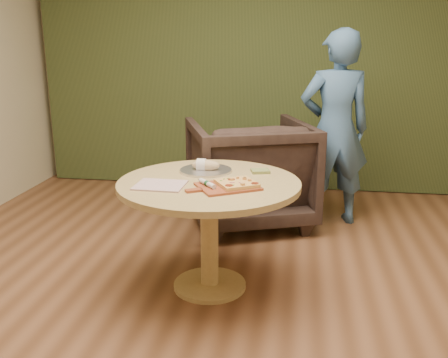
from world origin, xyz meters
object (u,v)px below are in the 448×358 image
pedestal_table (209,202)px  pizza_paddle (226,187)px  armchair (249,167)px  cutlery_roll (207,183)px  serving_tray (206,170)px  bread_roll (204,165)px  flatbread_pizza (237,183)px  person_standing (335,129)px

pedestal_table → pizza_paddle: pizza_paddle is taller
pizza_paddle → armchair: 1.43m
cutlery_roll → pizza_paddle: bearing=-26.9°
pedestal_table → serving_tray: (-0.06, 0.23, 0.15)m
bread_roll → armchair: 1.10m
flatbread_pizza → cutlery_roll: bearing=-166.3°
pedestal_table → flatbread_pizza: (0.19, -0.11, 0.17)m
bread_roll → pizza_paddle: bearing=-60.8°
pedestal_table → bread_roll: bread_roll is taller
serving_tray → bread_roll: size_ratio=1.84×
cutlery_roll → bread_roll: bread_roll is taller
cutlery_roll → armchair: armchair is taller
serving_tray → armchair: (0.20, 1.05, -0.24)m
pedestal_table → serving_tray: serving_tray is taller
cutlery_roll → bread_roll: 0.40m
armchair → person_standing: (0.74, 0.13, 0.34)m
bread_roll → flatbread_pizza: bearing=-52.3°
pedestal_table → armchair: (0.13, 1.28, -0.09)m
cutlery_roll → person_standing: bearing=22.4°
cutlery_roll → person_standing: (0.85, 1.57, 0.08)m
flatbread_pizza → person_standing: size_ratio=0.18×
serving_tray → bread_roll: bearing=180.0°
pizza_paddle → flatbread_pizza: 0.07m
cutlery_roll → pedestal_table: bearing=57.6°
flatbread_pizza → bread_roll: (-0.27, 0.35, 0.02)m
armchair → bread_roll: bearing=58.8°
serving_tray → flatbread_pizza: bearing=-53.2°
pedestal_table → person_standing: person_standing is taller
flatbread_pizza → person_standing: (0.68, 1.53, 0.08)m
serving_tray → person_standing: person_standing is taller
pizza_paddle → serving_tray: (-0.19, 0.36, -0.00)m
flatbread_pizza → bread_roll: bread_roll is taller
flatbread_pizza → bread_roll: size_ratio=1.56×
pizza_paddle → flatbread_pizza: size_ratio=1.55×
person_standing → serving_tray: bearing=39.7°
pizza_paddle → person_standing: bearing=34.0°
pedestal_table → bread_roll: (-0.07, 0.23, 0.18)m
pizza_paddle → bread_roll: size_ratio=2.42×
flatbread_pizza → serving_tray: bearing=126.8°
cutlery_roll → bread_roll: bearing=64.1°
cutlery_roll → armchair: size_ratio=0.16×
pizza_paddle → cutlery_roll: (-0.11, -0.02, 0.02)m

